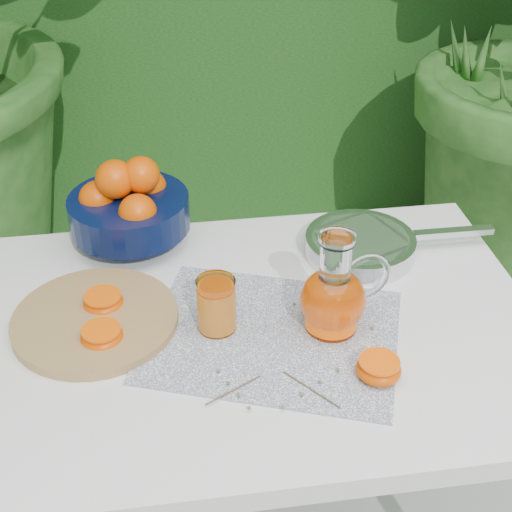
{
  "coord_description": "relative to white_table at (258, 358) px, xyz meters",
  "views": [
    {
      "loc": [
        -0.01,
        -0.92,
        1.56
      ],
      "look_at": [
        0.14,
        0.05,
        0.88
      ],
      "focal_mm": 50.0,
      "sensor_mm": 36.0,
      "label": 1
    }
  ],
  "objects": [
    {
      "name": "white_table",
      "position": [
        0.0,
        0.0,
        0.0
      ],
      "size": [
        1.0,
        0.7,
        0.75
      ],
      "color": "white",
      "rests_on": "ground"
    },
    {
      "name": "placemat",
      "position": [
        0.02,
        -0.04,
        0.08
      ],
      "size": [
        0.51,
        0.45,
        0.0
      ],
      "primitive_type": "cube",
      "rotation": [
        0.0,
        0.0,
        -0.35
      ],
      "color": "#0C1A47",
      "rests_on": "white_table"
    },
    {
      "name": "cutting_board",
      "position": [
        -0.28,
        0.04,
        0.09
      ],
      "size": [
        0.38,
        0.38,
        0.02
      ],
      "primitive_type": "cylinder",
      "rotation": [
        0.0,
        0.0,
        0.38
      ],
      "color": "#AC824D",
      "rests_on": "white_table"
    },
    {
      "name": "fruit_bowl",
      "position": [
        -0.22,
        0.3,
        0.17
      ],
      "size": [
        0.31,
        0.31,
        0.19
      ],
      "color": "black",
      "rests_on": "white_table"
    },
    {
      "name": "juice_pitcher",
      "position": [
        0.13,
        -0.03,
        0.15
      ],
      "size": [
        0.17,
        0.13,
        0.19
      ],
      "color": "white",
      "rests_on": "white_table"
    },
    {
      "name": "juice_tumbler",
      "position": [
        -0.07,
        -0.0,
        0.13
      ],
      "size": [
        0.08,
        0.08,
        0.1
      ],
      "color": "white",
      "rests_on": "white_table"
    },
    {
      "name": "saute_pan",
      "position": [
        0.24,
        0.18,
        0.1
      ],
      "size": [
        0.38,
        0.22,
        0.04
      ],
      "color": "silver",
      "rests_on": "white_table"
    },
    {
      "name": "orange_halves",
      "position": [
        -0.12,
        -0.03,
        0.1
      ],
      "size": [
        0.52,
        0.32,
        0.04
      ],
      "color": "#E14402",
      "rests_on": "white_table"
    },
    {
      "name": "thyme_sprigs",
      "position": [
        0.05,
        -0.11,
        0.09
      ],
      "size": [
        0.3,
        0.27,
        0.01
      ],
      "color": "brown",
      "rests_on": "white_table"
    }
  ]
}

